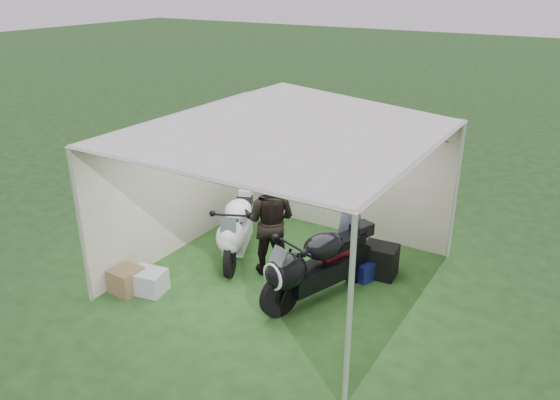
{
  "coord_description": "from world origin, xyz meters",
  "views": [
    {
      "loc": [
        3.81,
        -6.29,
        4.34
      ],
      "look_at": [
        -0.25,
        0.35,
        1.11
      ],
      "focal_mm": 35.0,
      "sensor_mm": 36.0,
      "label": 1
    }
  ],
  "objects_px": {
    "motorcycle_black": "(314,264)",
    "crate_0": "(148,281)",
    "canopy_tent": "(284,113)",
    "crate_1": "(127,280)",
    "paddock_stand": "(360,270)",
    "person_blue_jacket": "(351,209)",
    "motorcycle_white": "(237,227)",
    "equipment_box": "(380,260)",
    "person_dark_jacket": "(270,220)"
  },
  "relations": [
    {
      "from": "motorcycle_black",
      "to": "crate_0",
      "type": "distance_m",
      "value": 2.47
    },
    {
      "from": "canopy_tent",
      "to": "crate_1",
      "type": "distance_m",
      "value": 3.36
    },
    {
      "from": "crate_0",
      "to": "paddock_stand",
      "type": "bearing_deg",
      "value": 38.12
    },
    {
      "from": "person_blue_jacket",
      "to": "motorcycle_white",
      "type": "bearing_deg",
      "value": -50.81
    },
    {
      "from": "person_blue_jacket",
      "to": "motorcycle_black",
      "type": "bearing_deg",
      "value": 12.86
    },
    {
      "from": "canopy_tent",
      "to": "equipment_box",
      "type": "xyz_separation_m",
      "value": [
        1.26,
        0.81,
        -2.32
      ]
    },
    {
      "from": "person_blue_jacket",
      "to": "equipment_box",
      "type": "distance_m",
      "value": 0.92
    },
    {
      "from": "person_blue_jacket",
      "to": "crate_1",
      "type": "height_order",
      "value": "person_blue_jacket"
    },
    {
      "from": "paddock_stand",
      "to": "crate_0",
      "type": "height_order",
      "value": "crate_0"
    },
    {
      "from": "paddock_stand",
      "to": "crate_1",
      "type": "relative_size",
      "value": 0.97
    },
    {
      "from": "paddock_stand",
      "to": "crate_1",
      "type": "bearing_deg",
      "value": -142.69
    },
    {
      "from": "motorcycle_black",
      "to": "crate_0",
      "type": "height_order",
      "value": "motorcycle_black"
    },
    {
      "from": "person_dark_jacket",
      "to": "crate_1",
      "type": "height_order",
      "value": "person_dark_jacket"
    },
    {
      "from": "motorcycle_white",
      "to": "person_dark_jacket",
      "type": "xyz_separation_m",
      "value": [
        0.69,
        -0.08,
        0.32
      ]
    },
    {
      "from": "motorcycle_white",
      "to": "person_blue_jacket",
      "type": "relative_size",
      "value": 1.06
    },
    {
      "from": "person_blue_jacket",
      "to": "crate_1",
      "type": "relative_size",
      "value": 4.36
    },
    {
      "from": "motorcycle_black",
      "to": "person_dark_jacket",
      "type": "height_order",
      "value": "person_dark_jacket"
    },
    {
      "from": "paddock_stand",
      "to": "crate_0",
      "type": "xyz_separation_m",
      "value": [
        -2.51,
        -1.97,
        0.02
      ]
    },
    {
      "from": "paddock_stand",
      "to": "person_blue_jacket",
      "type": "bearing_deg",
      "value": 130.71
    },
    {
      "from": "person_dark_jacket",
      "to": "person_blue_jacket",
      "type": "relative_size",
      "value": 0.99
    },
    {
      "from": "equipment_box",
      "to": "crate_1",
      "type": "distance_m",
      "value": 3.83
    },
    {
      "from": "motorcycle_black",
      "to": "crate_0",
      "type": "xyz_separation_m",
      "value": [
        -2.19,
        -1.07,
        -0.41
      ]
    },
    {
      "from": "motorcycle_white",
      "to": "paddock_stand",
      "type": "bearing_deg",
      "value": -12.42
    },
    {
      "from": "motorcycle_black",
      "to": "crate_0",
      "type": "bearing_deg",
      "value": -134.16
    },
    {
      "from": "paddock_stand",
      "to": "person_dark_jacket",
      "type": "distance_m",
      "value": 1.58
    },
    {
      "from": "motorcycle_white",
      "to": "person_blue_jacket",
      "type": "bearing_deg",
      "value": 5.62
    },
    {
      "from": "person_blue_jacket",
      "to": "crate_1",
      "type": "bearing_deg",
      "value": -33.29
    },
    {
      "from": "canopy_tent",
      "to": "crate_1",
      "type": "xyz_separation_m",
      "value": [
        -1.75,
        -1.57,
        -2.39
      ]
    },
    {
      "from": "person_dark_jacket",
      "to": "crate_0",
      "type": "relative_size",
      "value": 3.45
    },
    {
      "from": "motorcycle_black",
      "to": "canopy_tent",
      "type": "bearing_deg",
      "value": 174.05
    },
    {
      "from": "canopy_tent",
      "to": "paddock_stand",
      "type": "bearing_deg",
      "value": 28.1
    },
    {
      "from": "motorcycle_white",
      "to": "equipment_box",
      "type": "xyz_separation_m",
      "value": [
        2.21,
        0.69,
        -0.29
      ]
    },
    {
      "from": "canopy_tent",
      "to": "person_blue_jacket",
      "type": "relative_size",
      "value": 3.21
    },
    {
      "from": "canopy_tent",
      "to": "motorcycle_white",
      "type": "bearing_deg",
      "value": 172.69
    },
    {
      "from": "motorcycle_black",
      "to": "paddock_stand",
      "type": "distance_m",
      "value": 1.05
    },
    {
      "from": "motorcycle_black",
      "to": "person_blue_jacket",
      "type": "xyz_separation_m",
      "value": [
        -0.1,
        1.39,
        0.3
      ]
    },
    {
      "from": "person_dark_jacket",
      "to": "crate_1",
      "type": "distance_m",
      "value": 2.3
    },
    {
      "from": "motorcycle_black",
      "to": "person_dark_jacket",
      "type": "relative_size",
      "value": 1.16
    },
    {
      "from": "canopy_tent",
      "to": "person_dark_jacket",
      "type": "relative_size",
      "value": 3.26
    },
    {
      "from": "canopy_tent",
      "to": "crate_0",
      "type": "distance_m",
      "value": 3.16
    },
    {
      "from": "motorcycle_white",
      "to": "motorcycle_black",
      "type": "relative_size",
      "value": 0.92
    },
    {
      "from": "person_blue_jacket",
      "to": "crate_0",
      "type": "xyz_separation_m",
      "value": [
        -2.09,
        -2.46,
        -0.71
      ]
    },
    {
      "from": "motorcycle_white",
      "to": "equipment_box",
      "type": "height_order",
      "value": "motorcycle_white"
    },
    {
      "from": "motorcycle_white",
      "to": "crate_1",
      "type": "xyz_separation_m",
      "value": [
        -0.79,
        -1.69,
        -0.37
      ]
    },
    {
      "from": "motorcycle_white",
      "to": "person_dark_jacket",
      "type": "bearing_deg",
      "value": -30.98
    },
    {
      "from": "paddock_stand",
      "to": "canopy_tent",
      "type": "bearing_deg",
      "value": -151.9
    },
    {
      "from": "canopy_tent",
      "to": "person_blue_jacket",
      "type": "bearing_deg",
      "value": 59.24
    },
    {
      "from": "paddock_stand",
      "to": "person_blue_jacket",
      "type": "height_order",
      "value": "person_blue_jacket"
    },
    {
      "from": "crate_0",
      "to": "crate_1",
      "type": "relative_size",
      "value": 1.24
    },
    {
      "from": "motorcycle_white",
      "to": "equipment_box",
      "type": "distance_m",
      "value": 2.33
    }
  ]
}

